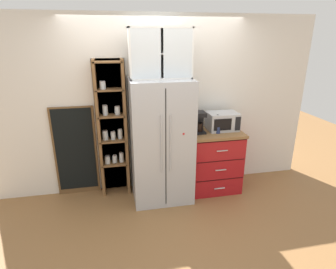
{
  "coord_description": "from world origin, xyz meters",
  "views": [
    {
      "loc": [
        -0.63,
        -3.57,
        2.24
      ],
      "look_at": [
        0.1,
        0.0,
        0.95
      ],
      "focal_mm": 29.65,
      "sensor_mm": 36.0,
      "label": 1
    }
  ],
  "objects_px": {
    "mug_red": "(217,130)",
    "bottle_clear": "(217,125)",
    "refrigerator": "(161,141)",
    "bottle_green": "(214,122)",
    "mug_navy": "(218,130)",
    "microwave": "(222,121)",
    "chalkboard_menu": "(76,151)",
    "coffee_maker": "(198,122)"
  },
  "relations": [
    {
      "from": "mug_red",
      "to": "bottle_clear",
      "type": "height_order",
      "value": "bottle_clear"
    },
    {
      "from": "refrigerator",
      "to": "bottle_green",
      "type": "relative_size",
      "value": 6.92
    },
    {
      "from": "refrigerator",
      "to": "bottle_clear",
      "type": "height_order",
      "value": "refrigerator"
    },
    {
      "from": "bottle_green",
      "to": "bottle_clear",
      "type": "bearing_deg",
      "value": -90.0
    },
    {
      "from": "refrigerator",
      "to": "mug_red",
      "type": "distance_m",
      "value": 0.83
    },
    {
      "from": "bottle_green",
      "to": "refrigerator",
      "type": "bearing_deg",
      "value": -170.44
    },
    {
      "from": "refrigerator",
      "to": "mug_navy",
      "type": "distance_m",
      "value": 0.83
    },
    {
      "from": "microwave",
      "to": "bottle_green",
      "type": "height_order",
      "value": "microwave"
    },
    {
      "from": "refrigerator",
      "to": "mug_navy",
      "type": "bearing_deg",
      "value": -1.38
    },
    {
      "from": "microwave",
      "to": "chalkboard_menu",
      "type": "xyz_separation_m",
      "value": [
        -2.14,
        0.22,
        -0.39
      ]
    },
    {
      "from": "microwave",
      "to": "mug_navy",
      "type": "xyz_separation_m",
      "value": [
        -0.12,
        -0.13,
        -0.08
      ]
    },
    {
      "from": "refrigerator",
      "to": "bottle_clear",
      "type": "xyz_separation_m",
      "value": [
        0.82,
        0.0,
        0.18
      ]
    },
    {
      "from": "coffee_maker",
      "to": "bottle_green",
      "type": "height_order",
      "value": "coffee_maker"
    },
    {
      "from": "bottle_green",
      "to": "chalkboard_menu",
      "type": "xyz_separation_m",
      "value": [
        -2.02,
        0.19,
        -0.37
      ]
    },
    {
      "from": "chalkboard_menu",
      "to": "mug_navy",
      "type": "bearing_deg",
      "value": -9.63
    },
    {
      "from": "microwave",
      "to": "mug_red",
      "type": "xyz_separation_m",
      "value": [
        -0.12,
        -0.12,
        -0.09
      ]
    },
    {
      "from": "microwave",
      "to": "mug_red",
      "type": "distance_m",
      "value": 0.19
    },
    {
      "from": "refrigerator",
      "to": "chalkboard_menu",
      "type": "height_order",
      "value": "refrigerator"
    },
    {
      "from": "coffee_maker",
      "to": "chalkboard_menu",
      "type": "distance_m",
      "value": 1.82
    },
    {
      "from": "refrigerator",
      "to": "microwave",
      "type": "xyz_separation_m",
      "value": [
        0.94,
        0.11,
        0.2
      ]
    },
    {
      "from": "mug_navy",
      "to": "bottle_green",
      "type": "bearing_deg",
      "value": 90.57
    },
    {
      "from": "refrigerator",
      "to": "bottle_clear",
      "type": "distance_m",
      "value": 0.84
    },
    {
      "from": "coffee_maker",
      "to": "chalkboard_menu",
      "type": "bearing_deg",
      "value": 171.6
    },
    {
      "from": "bottle_green",
      "to": "microwave",
      "type": "bearing_deg",
      "value": -14.96
    },
    {
      "from": "mug_red",
      "to": "bottle_clear",
      "type": "distance_m",
      "value": 0.08
    },
    {
      "from": "refrigerator",
      "to": "chalkboard_menu",
      "type": "bearing_deg",
      "value": 164.93
    },
    {
      "from": "bottle_green",
      "to": "chalkboard_menu",
      "type": "relative_size",
      "value": 0.19
    },
    {
      "from": "mug_red",
      "to": "mug_navy",
      "type": "height_order",
      "value": "mug_navy"
    },
    {
      "from": "mug_red",
      "to": "chalkboard_menu",
      "type": "relative_size",
      "value": 0.08
    },
    {
      "from": "microwave",
      "to": "chalkboard_menu",
      "type": "bearing_deg",
      "value": 174.21
    },
    {
      "from": "microwave",
      "to": "bottle_green",
      "type": "bearing_deg",
      "value": 165.04
    },
    {
      "from": "chalkboard_menu",
      "to": "refrigerator",
      "type": "bearing_deg",
      "value": -15.07
    },
    {
      "from": "microwave",
      "to": "bottle_clear",
      "type": "bearing_deg",
      "value": -139.94
    },
    {
      "from": "bottle_green",
      "to": "mug_red",
      "type": "bearing_deg",
      "value": -89.2
    },
    {
      "from": "mug_navy",
      "to": "microwave",
      "type": "bearing_deg",
      "value": 46.55
    },
    {
      "from": "microwave",
      "to": "bottle_green",
      "type": "distance_m",
      "value": 0.13
    },
    {
      "from": "coffee_maker",
      "to": "bottle_green",
      "type": "xyz_separation_m",
      "value": [
        0.26,
        0.07,
        -0.05
      ]
    },
    {
      "from": "mug_red",
      "to": "mug_navy",
      "type": "xyz_separation_m",
      "value": [
        -0.0,
        -0.0,
        0.01
      ]
    },
    {
      "from": "coffee_maker",
      "to": "mug_navy",
      "type": "distance_m",
      "value": 0.3
    },
    {
      "from": "microwave",
      "to": "coffee_maker",
      "type": "height_order",
      "value": "coffee_maker"
    },
    {
      "from": "mug_navy",
      "to": "bottle_clear",
      "type": "bearing_deg",
      "value": 93.73
    },
    {
      "from": "bottle_green",
      "to": "chalkboard_menu",
      "type": "height_order",
      "value": "chalkboard_menu"
    }
  ]
}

